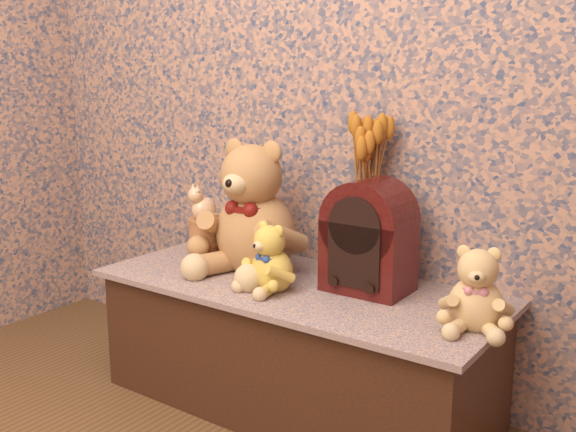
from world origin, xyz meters
name	(u,v)px	position (x,y,z in m)	size (l,w,h in m)	color
display_shelf	(296,345)	(0.00, 1.21, 0.22)	(1.37, 0.59, 0.44)	navy
teddy_large	(255,201)	(-0.22, 1.27, 0.69)	(0.40, 0.47, 0.50)	#AA6F42
teddy_medium	(272,254)	(-0.03, 1.12, 0.56)	(0.19, 0.22, 0.24)	gold
teddy_small	(477,284)	(0.62, 1.18, 0.57)	(0.20, 0.24, 0.25)	tan
cathedral_radio	(369,235)	(0.22, 1.29, 0.62)	(0.26, 0.19, 0.36)	#3C0A0A
ceramic_vase	(365,251)	(0.15, 1.40, 0.54)	(0.12, 0.12, 0.19)	tan
dried_stalks	(367,161)	(0.15, 1.40, 0.84)	(0.22, 0.22, 0.42)	#B3641C
biscuit_tin_lower	(205,254)	(-0.40, 1.20, 0.48)	(0.11, 0.11, 0.08)	#C9883B
biscuit_tin_upper	(205,231)	(-0.40, 1.20, 0.57)	(0.11, 0.11, 0.09)	tan
cat_figurine	(204,201)	(-0.40, 1.20, 0.68)	(0.10, 0.11, 0.13)	silver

